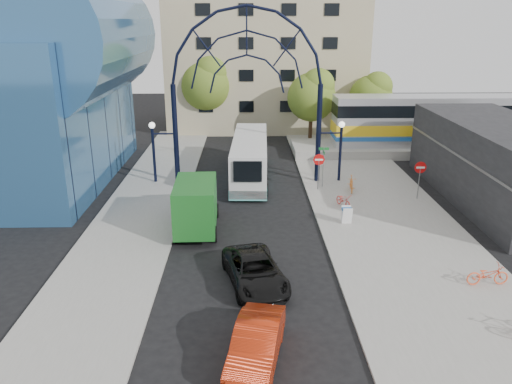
{
  "coord_description": "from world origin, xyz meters",
  "views": [
    {
      "loc": [
        -0.12,
        -20.23,
        11.13
      ],
      "look_at": [
        0.44,
        6.0,
        2.03
      ],
      "focal_mm": 35.0,
      "sensor_mm": 36.0,
      "label": 1
    }
  ],
  "objects_px": {
    "gateway_arch": "(247,60)",
    "bike_far_a": "(488,275)",
    "sandwich_board": "(347,213)",
    "tree_north_c": "(372,95)",
    "city_bus": "(250,157)",
    "black_suv": "(255,271)",
    "street_name_sign": "(323,159)",
    "train_car": "(478,120)",
    "green_truck": "(197,204)",
    "do_not_enter_sign": "(420,171)",
    "bike_near_b": "(351,184)",
    "tree_north_a": "(313,94)",
    "stop_sign": "(319,163)",
    "red_sedan": "(256,344)",
    "bike_near_a": "(344,200)",
    "tree_north_b": "(207,82)"
  },
  "relations": [
    {
      "from": "gateway_arch",
      "to": "stop_sign",
      "type": "bearing_deg",
      "value": -22.63
    },
    {
      "from": "tree_north_c",
      "to": "tree_north_b",
      "type": "bearing_deg",
      "value": 172.88
    },
    {
      "from": "tree_north_c",
      "to": "red_sedan",
      "type": "relative_size",
      "value": 1.52
    },
    {
      "from": "bike_far_a",
      "to": "sandwich_board",
      "type": "bearing_deg",
      "value": 32.39
    },
    {
      "from": "city_bus",
      "to": "green_truck",
      "type": "height_order",
      "value": "city_bus"
    },
    {
      "from": "do_not_enter_sign",
      "to": "bike_far_a",
      "type": "bearing_deg",
      "value": -93.1
    },
    {
      "from": "green_truck",
      "to": "bike_near_b",
      "type": "bearing_deg",
      "value": 29.16
    },
    {
      "from": "stop_sign",
      "to": "red_sedan",
      "type": "height_order",
      "value": "stop_sign"
    },
    {
      "from": "train_car",
      "to": "tree_north_c",
      "type": "relative_size",
      "value": 3.86
    },
    {
      "from": "train_car",
      "to": "red_sedan",
      "type": "height_order",
      "value": "train_car"
    },
    {
      "from": "tree_north_a",
      "to": "green_truck",
      "type": "height_order",
      "value": "tree_north_a"
    },
    {
      "from": "red_sedan",
      "to": "bike_near_b",
      "type": "distance_m",
      "value": 18.76
    },
    {
      "from": "black_suv",
      "to": "bike_far_a",
      "type": "xyz_separation_m",
      "value": [
        10.15,
        -0.42,
        -0.07
      ]
    },
    {
      "from": "stop_sign",
      "to": "sandwich_board",
      "type": "bearing_deg",
      "value": -82.43
    },
    {
      "from": "stop_sign",
      "to": "city_bus",
      "type": "distance_m",
      "value": 5.53
    },
    {
      "from": "sandwich_board",
      "to": "bike_far_a",
      "type": "height_order",
      "value": "sandwich_board"
    },
    {
      "from": "do_not_enter_sign",
      "to": "street_name_sign",
      "type": "bearing_deg",
      "value": 155.84
    },
    {
      "from": "gateway_arch",
      "to": "do_not_enter_sign",
      "type": "distance_m",
      "value": 13.43
    },
    {
      "from": "black_suv",
      "to": "bike_far_a",
      "type": "relative_size",
      "value": 2.62
    },
    {
      "from": "tree_north_c",
      "to": "sandwich_board",
      "type": "bearing_deg",
      "value": -106.55
    },
    {
      "from": "street_name_sign",
      "to": "green_truck",
      "type": "relative_size",
      "value": 0.48
    },
    {
      "from": "sandwich_board",
      "to": "tree_north_a",
      "type": "distance_m",
      "value": 20.33
    },
    {
      "from": "do_not_enter_sign",
      "to": "bike_near_a",
      "type": "bearing_deg",
      "value": -164.53
    },
    {
      "from": "gateway_arch",
      "to": "bike_near_b",
      "type": "distance_m",
      "value": 10.84
    },
    {
      "from": "city_bus",
      "to": "black_suv",
      "type": "distance_m",
      "value": 15.74
    },
    {
      "from": "sandwich_board",
      "to": "bike_near_a",
      "type": "bearing_deg",
      "value": 83.03
    },
    {
      "from": "gateway_arch",
      "to": "green_truck",
      "type": "distance_m",
      "value": 11.28
    },
    {
      "from": "black_suv",
      "to": "bike_near_a",
      "type": "bearing_deg",
      "value": 45.48
    },
    {
      "from": "street_name_sign",
      "to": "city_bus",
      "type": "distance_m",
      "value": 5.59
    },
    {
      "from": "tree_north_b",
      "to": "red_sedan",
      "type": "xyz_separation_m",
      "value": [
        4.07,
        -35.87,
        -4.56
      ]
    },
    {
      "from": "train_car",
      "to": "tree_north_a",
      "type": "bearing_deg",
      "value": 164.2
    },
    {
      "from": "tree_north_c",
      "to": "bike_near_b",
      "type": "height_order",
      "value": "tree_north_c"
    },
    {
      "from": "tree_north_b",
      "to": "green_truck",
      "type": "xyz_separation_m",
      "value": [
        1.02,
        -24.23,
        -3.8
      ]
    },
    {
      "from": "tree_north_b",
      "to": "bike_far_a",
      "type": "bearing_deg",
      "value": -65.3
    },
    {
      "from": "tree_north_c",
      "to": "green_truck",
      "type": "bearing_deg",
      "value": -123.97
    },
    {
      "from": "do_not_enter_sign",
      "to": "bike_near_b",
      "type": "xyz_separation_m",
      "value": [
        -4.01,
        1.53,
        -1.32
      ]
    },
    {
      "from": "tree_north_a",
      "to": "red_sedan",
      "type": "relative_size",
      "value": 1.63
    },
    {
      "from": "train_car",
      "to": "city_bus",
      "type": "relative_size",
      "value": 2.26
    },
    {
      "from": "street_name_sign",
      "to": "sandwich_board",
      "type": "bearing_deg",
      "value": -86.54
    },
    {
      "from": "gateway_arch",
      "to": "bike_far_a",
      "type": "relative_size",
      "value": 7.38
    },
    {
      "from": "bike_near_b",
      "to": "stop_sign",
      "type": "bearing_deg",
      "value": 174.58
    },
    {
      "from": "stop_sign",
      "to": "green_truck",
      "type": "bearing_deg",
      "value": -140.53
    },
    {
      "from": "sandwich_board",
      "to": "tree_north_c",
      "type": "distance_m",
      "value": 23.17
    },
    {
      "from": "tree_north_c",
      "to": "city_bus",
      "type": "xyz_separation_m",
      "value": [
        -11.93,
        -12.9,
        -2.7
      ]
    },
    {
      "from": "red_sedan",
      "to": "bike_near_a",
      "type": "xyz_separation_m",
      "value": [
        5.73,
        14.54,
        -0.16
      ]
    },
    {
      "from": "tree_north_a",
      "to": "train_car",
      "type": "bearing_deg",
      "value": -15.8
    },
    {
      "from": "gateway_arch",
      "to": "bike_near_a",
      "type": "bearing_deg",
      "value": -42.41
    },
    {
      "from": "do_not_enter_sign",
      "to": "tree_north_a",
      "type": "bearing_deg",
      "value": 107.03
    },
    {
      "from": "tree_north_a",
      "to": "gateway_arch",
      "type": "bearing_deg",
      "value": -117.17
    },
    {
      "from": "city_bus",
      "to": "black_suv",
      "type": "xyz_separation_m",
      "value": [
        0.06,
        -15.71,
        -0.91
      ]
    }
  ]
}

